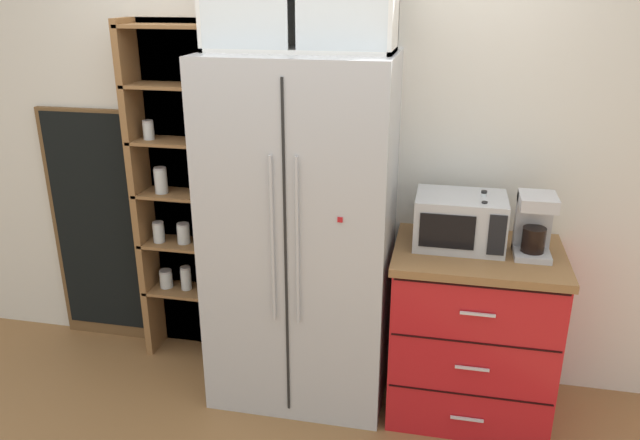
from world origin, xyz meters
name	(u,v)px	position (x,y,z in m)	size (l,w,h in m)	color
ground_plane	(301,389)	(0.00, 0.00, 0.00)	(10.84, 10.84, 0.00)	olive
wall_back_cream	(316,153)	(0.00, 0.40, 1.27)	(5.13, 0.10, 2.55)	silver
refrigerator	(301,235)	(0.00, 0.04, 0.93)	(0.93, 0.64, 1.85)	#B7BABF
pantry_shelf_column	(184,196)	(-0.76, 0.30, 1.00)	(0.56, 0.25, 1.99)	brown
counter_cabinet	(471,331)	(0.90, 0.05, 0.46)	(0.83, 0.64, 0.92)	red
microwave	(460,221)	(0.80, 0.10, 1.05)	(0.44, 0.33, 0.26)	#B7BABF
coffee_maker	(534,224)	(1.15, 0.05, 1.07)	(0.17, 0.20, 0.31)	#B7B7BC
mug_red	(481,246)	(0.91, -0.01, 0.96)	(0.12, 0.09, 0.09)	red
bottle_amber	(482,231)	(0.90, 0.01, 1.04)	(0.07, 0.07, 0.27)	brown
bottle_clear	(481,222)	(0.90, 0.11, 1.05)	(0.07, 0.07, 0.29)	silver
chalkboard_menu	(98,228)	(-1.36, 0.33, 0.75)	(0.60, 0.04, 1.48)	brown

